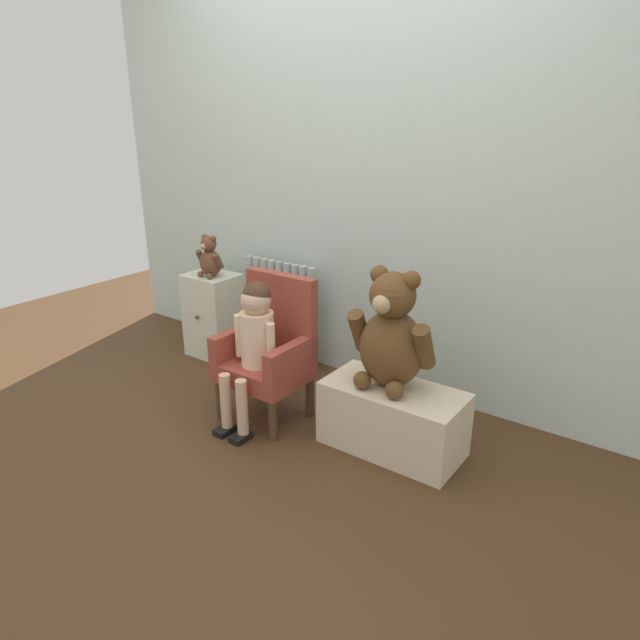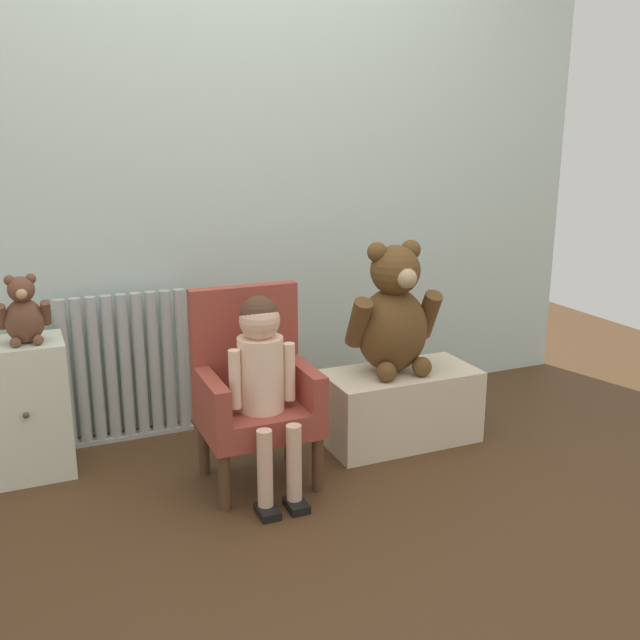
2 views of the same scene
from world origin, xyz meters
name	(u,v)px [view 2 (image 2 of 2)]	position (x,y,z in m)	size (l,w,h in m)	color
ground_plane	(326,533)	(0.00, 0.00, 0.00)	(6.00, 6.00, 0.00)	#462D18
back_wall	(221,160)	(0.00, 1.18, 1.20)	(3.80, 0.05, 2.40)	silver
radiator	(126,368)	(-0.49, 1.05, 0.33)	(0.56, 0.05, 0.66)	#ABB3B0
small_dresser	(26,409)	(-0.91, 0.87, 0.27)	(0.32, 0.29, 0.55)	beige
child_armchair	(254,389)	(-0.09, 0.49, 0.37)	(0.43, 0.37, 0.75)	brown
child_figure	(263,367)	(-0.09, 0.37, 0.49)	(0.25, 0.35, 0.75)	beige
low_bench	(400,406)	(0.60, 0.56, 0.16)	(0.66, 0.33, 0.32)	beige
large_teddy_bear	(393,316)	(0.56, 0.58, 0.57)	(0.41, 0.29, 0.57)	brown
small_teddy_bear	(24,313)	(-0.87, 0.84, 0.66)	(0.19, 0.13, 0.26)	brown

